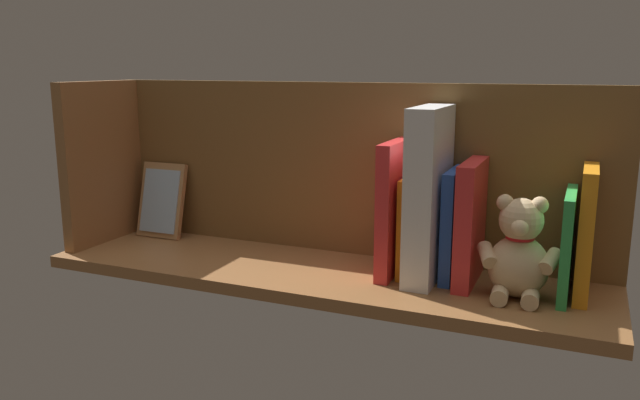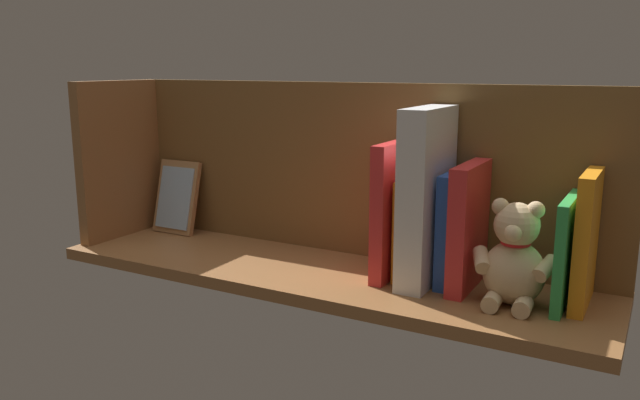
# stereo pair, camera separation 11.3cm
# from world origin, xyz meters

# --- Properties ---
(ground_plane) EXTENTS (1.02, 0.28, 0.02)m
(ground_plane) POSITION_xyz_m (0.00, 0.00, -0.01)
(ground_plane) COLOR brown
(shelf_back_panel) EXTENTS (1.02, 0.02, 0.33)m
(shelf_back_panel) POSITION_xyz_m (0.00, -0.12, 0.17)
(shelf_back_panel) COLOR brown
(shelf_back_panel) RESTS_ON ground_plane
(shelf_side_divider) EXTENTS (0.02, 0.22, 0.33)m
(shelf_side_divider) POSITION_xyz_m (0.49, 0.00, 0.17)
(shelf_side_divider) COLOR brown
(shelf_side_divider) RESTS_ON ground_plane
(book_0) EXTENTS (0.02, 0.13, 0.21)m
(book_0) POSITION_xyz_m (-0.44, -0.04, 0.10)
(book_0) COLOR orange
(book_0) RESTS_ON ground_plane
(book_1) EXTENTS (0.02, 0.15, 0.17)m
(book_1) POSITION_xyz_m (-0.41, -0.03, 0.08)
(book_1) COLOR green
(book_1) RESTS_ON ground_plane
(teddy_bear) EXTENTS (0.13, 0.11, 0.16)m
(teddy_bear) POSITION_xyz_m (-0.35, 0.01, 0.07)
(teddy_bear) COLOR #D1B284
(teddy_bear) RESTS_ON ground_plane
(book_2) EXTENTS (0.03, 0.15, 0.21)m
(book_2) POSITION_xyz_m (-0.26, -0.03, 0.10)
(book_2) COLOR red
(book_2) RESTS_ON ground_plane
(book_3) EXTENTS (0.02, 0.12, 0.19)m
(book_3) POSITION_xyz_m (-0.23, -0.04, 0.10)
(book_3) COLOR blue
(book_3) RESTS_ON ground_plane
(dictionary_thick_white) EXTENTS (0.05, 0.16, 0.30)m
(dictionary_thick_white) POSITION_xyz_m (-0.19, -0.02, 0.15)
(dictionary_thick_white) COLOR silver
(dictionary_thick_white) RESTS_ON ground_plane
(book_4) EXTENTS (0.01, 0.12, 0.17)m
(book_4) POSITION_xyz_m (-0.15, -0.04, 0.09)
(book_4) COLOR orange
(book_4) RESTS_ON ground_plane
(book_5) EXTENTS (0.02, 0.15, 0.24)m
(book_5) POSITION_xyz_m (-0.13, -0.03, 0.12)
(book_5) COLOR red
(book_5) RESTS_ON ground_plane
(picture_frame_leaning) EXTENTS (0.11, 0.05, 0.16)m
(picture_frame_leaning) POSITION_xyz_m (0.40, -0.07, 0.08)
(picture_frame_leaning) COLOR #A87A4C
(picture_frame_leaning) RESTS_ON ground_plane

